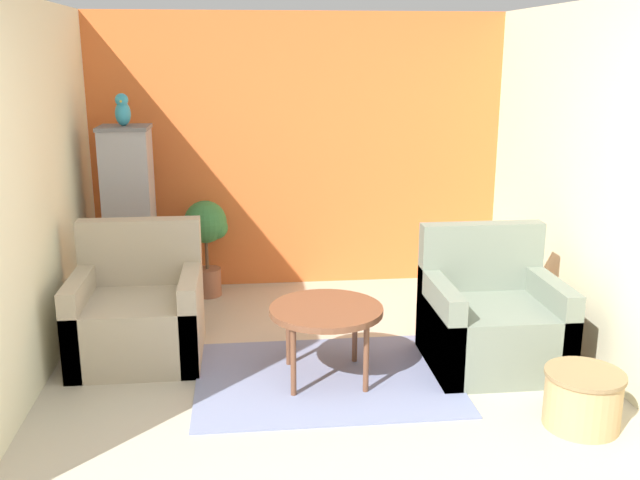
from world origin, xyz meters
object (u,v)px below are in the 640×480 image
object	(u,v)px
armchair_left	(138,316)
armchair_right	(491,322)
birdcage	(131,222)
wicker_basket	(583,397)
potted_plant	(205,233)
coffee_table	(326,314)
parrot	(123,111)

from	to	relation	value
armchair_left	armchair_right	bearing A→B (deg)	-9.12
armchair_right	birdcage	distance (m)	2.97
armchair_left	armchair_right	world-z (taller)	same
birdcage	wicker_basket	distance (m)	3.67
armchair_right	potted_plant	size ratio (longest dim) A/B	1.09
birdcage	wicker_basket	bearing A→B (deg)	-39.41
armchair_right	armchair_left	bearing A→B (deg)	170.88
coffee_table	birdcage	world-z (taller)	birdcage
coffee_table	armchair_right	distance (m)	1.16
coffee_table	potted_plant	world-z (taller)	potted_plant
parrot	armchair_left	bearing A→B (deg)	-80.46
coffee_table	parrot	size ratio (longest dim) A/B	2.81
armchair_left	birdcage	distance (m)	1.15
coffee_table	armchair_left	bearing A→B (deg)	158.27
armchair_left	parrot	xyz separation A→B (m)	(-0.18, 1.05, 1.32)
coffee_table	potted_plant	bearing A→B (deg)	115.52
armchair_left	birdcage	xyz separation A→B (m)	(-0.18, 1.05, 0.42)
armchair_right	parrot	xyz separation A→B (m)	(-2.57, 1.44, 1.32)
birdcage	parrot	xyz separation A→B (m)	(0.00, 0.00, 0.90)
armchair_left	wicker_basket	distance (m)	2.91
armchair_left	potted_plant	world-z (taller)	armchair_left
armchair_right	parrot	bearing A→B (deg)	150.76
birdcage	armchair_left	bearing A→B (deg)	-80.44
coffee_table	potted_plant	xyz separation A→B (m)	(-0.84, 1.75, 0.11)
birdcage	potted_plant	size ratio (longest dim) A/B	1.78
armchair_left	potted_plant	size ratio (longest dim) A/B	1.09
armchair_left	wicker_basket	bearing A→B (deg)	-25.51
armchair_left	wicker_basket	xyz separation A→B (m)	(2.63, -1.25, -0.12)
coffee_table	potted_plant	size ratio (longest dim) A/B	0.86
birdcage	potted_plant	xyz separation A→B (m)	(0.59, 0.20, -0.16)
potted_plant	wicker_basket	world-z (taller)	potted_plant
birdcage	wicker_basket	size ratio (longest dim) A/B	3.38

